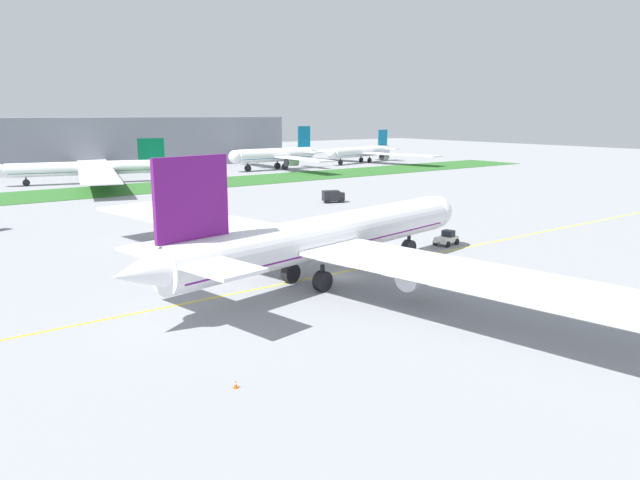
# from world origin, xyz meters

# --- Properties ---
(ground_plane) EXTENTS (600.00, 600.00, 0.00)m
(ground_plane) POSITION_xyz_m (0.00, 0.00, 0.00)
(ground_plane) COLOR gray
(ground_plane) RESTS_ON ground
(apron_taxi_line) EXTENTS (280.00, 0.36, 0.01)m
(apron_taxi_line) POSITION_xyz_m (0.00, 1.67, 0.00)
(apron_taxi_line) COLOR yellow
(apron_taxi_line) RESTS_ON ground
(grass_median_strip) EXTENTS (320.00, 24.00, 0.10)m
(grass_median_strip) POSITION_xyz_m (0.00, 99.25, 0.05)
(grass_median_strip) COLOR #2D6628
(grass_median_strip) RESTS_ON ground
(airliner_foreground) EXTENTS (51.91, 84.27, 15.50)m
(airliner_foreground) POSITION_xyz_m (-3.29, -0.36, 5.27)
(airliner_foreground) COLOR white
(airliner_foreground) RESTS_ON ground
(pushback_tug) EXTENTS (5.54, 3.06, 2.14)m
(pushback_tug) POSITION_xyz_m (23.70, 4.54, 0.97)
(pushback_tug) COLOR white
(pushback_tug) RESTS_ON ground
(ground_crew_wingwalker_port) EXTENTS (0.39, 0.55, 1.67)m
(ground_crew_wingwalker_port) POSITION_xyz_m (10.89, -5.66, 1.01)
(ground_crew_wingwalker_port) COLOR black
(ground_crew_wingwalker_port) RESTS_ON ground
(traffic_cone_near_nose) EXTENTS (0.36, 0.36, 0.58)m
(traffic_cone_near_nose) POSITION_xyz_m (-24.77, -18.62, 0.28)
(traffic_cone_near_nose) COLOR #F2590C
(traffic_cone_near_nose) RESTS_ON ground
(service_truck_fuel_bowser) EXTENTS (5.16, 3.68, 2.67)m
(service_truck_fuel_bowser) POSITION_xyz_m (36.74, 48.88, 1.46)
(service_truck_fuel_bowser) COLOR black
(service_truck_fuel_bowser) RESTS_ON ground
(parked_airliner_far_centre) EXTENTS (47.30, 78.61, 12.35)m
(parked_airliner_far_centre) POSITION_xyz_m (5.03, 118.76, 4.19)
(parked_airliner_far_centre) COLOR white
(parked_airliner_far_centre) RESTS_ON ground
(parked_airliner_far_right) EXTENTS (37.15, 56.94, 14.93)m
(parked_airliner_far_right) POSITION_xyz_m (69.41, 122.93, 5.06)
(parked_airliner_far_right) COLOR white
(parked_airliner_far_right) RESTS_ON ground
(parked_airliner_far_outer) EXTENTS (41.37, 67.12, 12.78)m
(parked_airliner_far_outer) POSITION_xyz_m (113.37, 128.09, 4.34)
(parked_airliner_far_outer) COLOR white
(parked_airliner_far_outer) RESTS_ON ground
(terminal_building) EXTENTS (110.84, 20.00, 18.00)m
(terminal_building) POSITION_xyz_m (37.22, 164.95, 9.00)
(terminal_building) COLOR gray
(terminal_building) RESTS_ON ground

